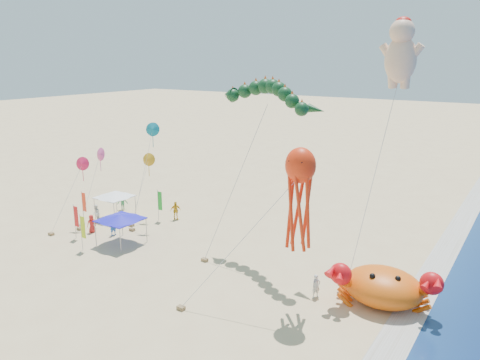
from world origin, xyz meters
The scene contains 11 objects.
ground centered at (0.00, 0.00, 0.00)m, with size 320.00×320.00×0.00m, color #D1B784.
foam_strip centered at (12.00, 0.00, 0.01)m, with size 320.00×320.00×0.00m, color silver.
crab_inflatable centered at (10.09, 0.64, 1.35)m, with size 6.97×5.72×3.06m.
dragon_kite centered at (-0.57, 3.42, 12.82)m, with size 10.01×6.10×13.93m.
cherub_kite centered at (7.47, 10.17, 16.33)m, with size 2.44×9.34×18.87m.
octopus_kite centered at (5.50, -2.84, 7.93)m, with size 7.31×5.38×10.65m.
canopy_blue centered at (-12.17, -1.43, 2.44)m, with size 3.64×3.64×2.71m.
canopy_white centered at (-17.88, 3.08, 2.44)m, with size 3.40×3.40×2.71m.
feather_flags centered at (-15.74, -0.41, 2.01)m, with size 6.52×9.17×3.20m.
beachgoers centered at (-14.84, 2.49, 0.89)m, with size 26.38×8.12×1.88m.
small_kites centered at (-16.15, 2.47, 6.38)m, with size 6.78×8.50×10.03m.
Camera 1 is at (17.53, -27.83, 15.80)m, focal length 35.00 mm.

